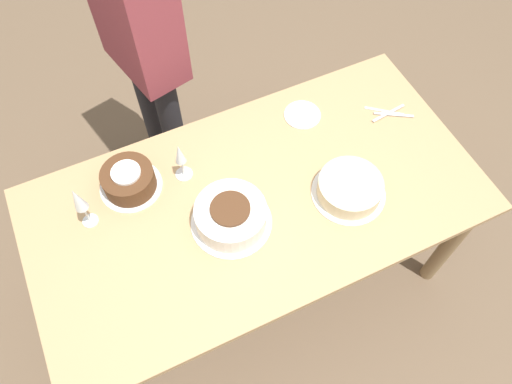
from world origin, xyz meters
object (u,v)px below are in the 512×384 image
Objects in this scene: cake_center_white at (231,216)px; wine_glass_far at (180,157)px; cake_back_decorated at (350,188)px; person_cutting at (139,29)px; cake_front_chocolate at (129,180)px; wine_glass_near at (78,201)px.

wine_glass_far is at bearing -73.10° from cake_center_white.
person_cutting is (0.49, -0.95, 0.20)m from cake_back_decorated.
person_cutting is at bearing -62.95° from cake_back_decorated.
wine_glass_far is 0.61m from person_cutting.
wine_glass_far is at bearing 170.35° from cake_front_chocolate.
cake_front_chocolate reaches higher than cake_back_decorated.
cake_center_white is 1.26× the size of cake_front_chocolate.
wine_glass_near is 0.13× the size of person_cutting.
wine_glass_near is (0.19, 0.08, 0.11)m from cake_front_chocolate.
cake_back_decorated is at bearing 152.70° from cake_front_chocolate.
cake_back_decorated is (-0.46, 0.08, -0.01)m from cake_center_white.
cake_back_decorated is 1.00m from wine_glass_near.
wine_glass_far is at bearing -173.29° from wine_glass_near.
cake_front_chocolate is at bearing -156.29° from wine_glass_near.
person_cutting is (0.03, -0.88, 0.18)m from cake_center_white.
cake_front_chocolate is 1.28× the size of wine_glass_far.
cake_back_decorated is 1.51× the size of wine_glass_far.
cake_center_white is at bearing 154.28° from wine_glass_near.
cake_front_chocolate is at bearing -46.90° from cake_center_white.
cake_center_white is 0.30m from wine_glass_far.
wine_glass_far is 0.11× the size of person_cutting.
cake_center_white is 0.90m from person_cutting.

